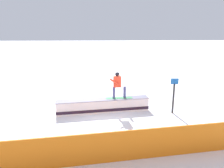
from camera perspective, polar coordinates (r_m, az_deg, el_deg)
ground_plane at (r=12.35m, az=-2.27°, el=-7.18°), size 120.00×120.00×0.00m
grind_box at (r=12.23m, az=-2.29°, el=-5.71°), size 5.11×1.29×0.75m
snowboarder at (r=12.00m, az=1.49°, el=-0.05°), size 1.47×0.46×1.47m
safety_fence at (r=7.87m, az=-2.15°, el=-16.17°), size 10.40×1.51×1.15m
trail_marker at (r=12.28m, az=15.64°, el=-2.72°), size 0.40×0.10×1.94m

